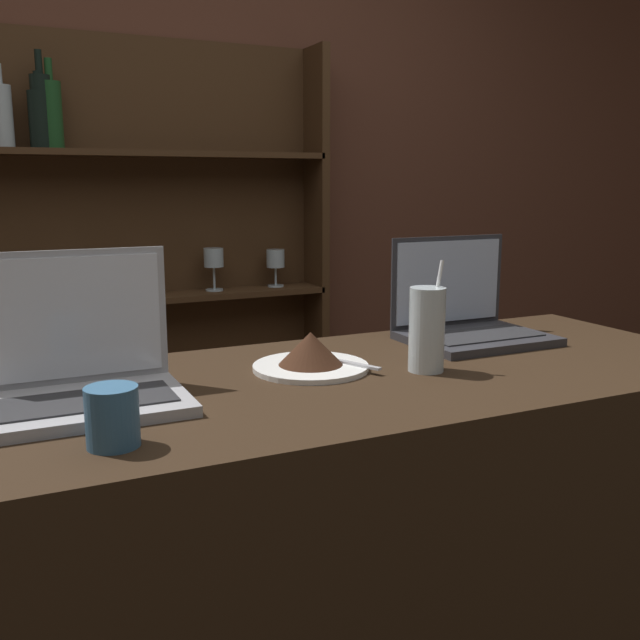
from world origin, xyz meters
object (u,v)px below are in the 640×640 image
(coffee_cup, at_px, (112,417))
(laptop_far, at_px, (466,318))
(cake_plate, at_px, (311,355))
(water_glass, at_px, (427,329))
(laptop_near, at_px, (81,371))

(coffee_cup, bearing_deg, laptop_far, 22.29)
(cake_plate, relative_size, water_glass, 1.06)
(coffee_cup, bearing_deg, water_glass, 13.95)
(cake_plate, bearing_deg, laptop_near, -175.14)
(cake_plate, height_order, water_glass, water_glass)
(laptop_far, height_order, water_glass, laptop_far)
(laptop_near, distance_m, coffee_cup, 0.21)
(water_glass, distance_m, coffee_cup, 0.61)
(coffee_cup, bearing_deg, cake_plate, 31.48)
(cake_plate, distance_m, coffee_cup, 0.47)
(water_glass, bearing_deg, laptop_near, 174.01)
(laptop_far, xyz_separation_m, water_glass, (-0.23, -0.19, 0.03))
(laptop_far, bearing_deg, water_glass, -140.69)
(laptop_near, xyz_separation_m, coffee_cup, (0.01, -0.21, -0.01))
(laptop_near, relative_size, water_glass, 1.49)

